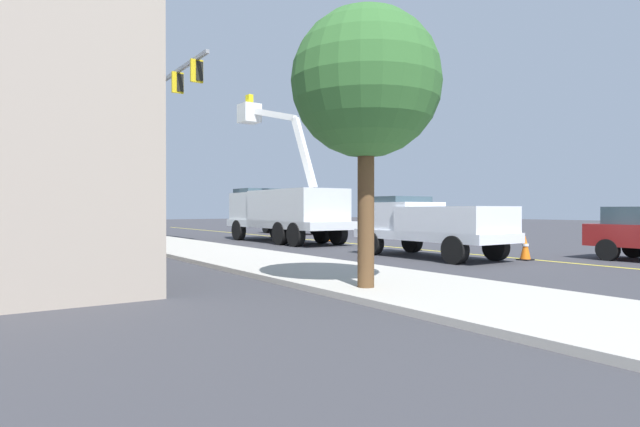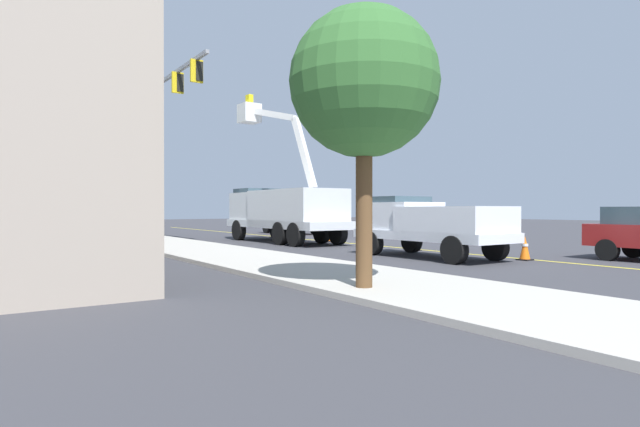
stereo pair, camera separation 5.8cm
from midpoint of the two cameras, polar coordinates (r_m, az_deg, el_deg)
The scene contains 13 objects.
ground at distance 25.36m, azimuth 1.65°, elevation -3.16°, with size 120.00×120.00×0.00m, color #38383D.
sidewalk_far_side at distance 21.81m, azimuth -14.76°, elevation -3.62°, with size 60.00×3.60×0.12m, color #B2ADA3.
lane_centre_stripe at distance 25.36m, azimuth 1.65°, elevation -3.16°, with size 50.00×0.16×0.01m, color yellow.
utility_bucket_truck at distance 25.15m, azimuth -4.06°, elevation 0.49°, with size 8.28×3.21×7.18m.
service_pickup_truck at distance 17.44m, azimuth 12.31°, elevation -1.15°, with size 5.67×2.34×2.06m.
passing_minivan at distance 33.87m, azimuth -3.37°, elevation -0.60°, with size 4.86×2.08×1.69m.
traffic_cone_leading at distance 17.50m, azimuth 21.84°, elevation -3.58°, with size 0.40×0.40×0.78m.
traffic_cone_mid_front at distance 20.36m, azimuth 10.49°, elevation -3.08°, with size 0.40×0.40×0.71m.
traffic_cone_mid_rear at distance 25.57m, azimuth 1.27°, elevation -2.22°, with size 0.40×0.40×0.83m.
traffic_cone_trailing at distance 29.44m, azimuth -5.07°, elevation -1.82°, with size 0.40×0.40×0.87m.
traffic_signal_mast at distance 26.72m, azimuth -15.96°, elevation 10.15°, with size 6.37×0.64×8.90m.
street_tree_left at distance 10.15m, azimuth 5.08°, elevation 14.10°, with size 2.87×2.87×5.47m.
street_tree_right at distance 30.24m, azimuth -23.91°, elevation 6.50°, with size 4.77×4.77×7.20m.
Camera 2 is at (-20.05, 15.44, 1.61)m, focal length 28.89 mm.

